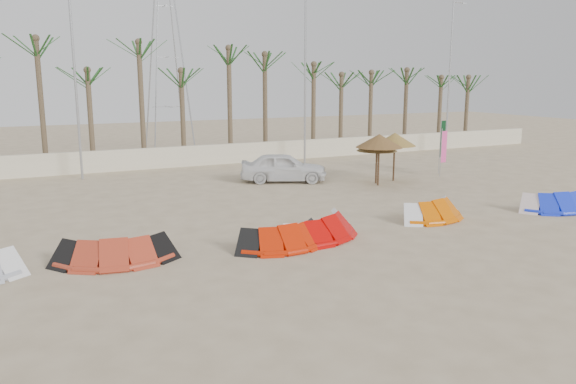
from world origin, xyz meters
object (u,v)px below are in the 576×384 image
car (284,167)px  kite_red_mid (281,234)px  parasol_right (395,139)px  parasol_mid (377,145)px  kite_blue (551,200)px  parasol_left (379,141)px  kite_orange (429,208)px  kite_red_left (113,247)px  kite_red_right (317,225)px

car → kite_red_mid: bearing=179.0°
parasol_right → car: (-5.56, 2.38, -1.49)m
parasol_mid → kite_blue: bearing=-68.9°
kite_red_mid → car: car is taller
parasol_left → car: size_ratio=0.58×
kite_orange → kite_blue: (5.68, -1.08, 0.00)m
parasol_left → kite_red_left: bearing=-155.1°
car → kite_red_right: bearing=-174.1°
kite_blue → parasol_right: bearing=102.5°
kite_red_right → parasol_right: parasol_right is taller
kite_red_left → parasol_mid: 16.52m
kite_red_right → car: size_ratio=0.87×
kite_red_right → parasol_left: 10.55m
kite_red_left → parasol_right: size_ratio=1.45×
car → parasol_left: bearing=-103.3°
kite_orange → parasol_mid: size_ratio=1.37×
kite_red_right → kite_red_mid: bearing=-164.5°
kite_orange → parasol_mid: parasol_mid is taller
kite_red_right → parasol_right: size_ratio=1.53×
kite_orange → car: size_ratio=0.72×
kite_orange → kite_blue: same height
kite_red_right → kite_orange: (5.33, 0.35, -0.00)m
kite_red_right → kite_blue: (11.00, -0.73, -0.00)m
parasol_left → kite_red_right: bearing=-136.6°
kite_red_left → car: bearing=43.2°
parasol_left → car: 5.33m
kite_blue → kite_orange: bearing=169.2°
kite_red_mid → kite_blue: (12.67, -0.27, -0.00)m
kite_orange → parasol_right: parasol_right is taller
kite_red_right → kite_orange: bearing=3.8°
parasol_right → kite_blue: bearing=-77.5°
kite_red_mid → kite_blue: same height
kite_red_mid → parasol_left: 12.08m
kite_red_mid → parasol_right: bearing=37.8°
kite_red_mid → kite_red_right: (1.66, 0.46, 0.00)m
kite_red_left → kite_red_right: same height
kite_red_mid → kite_red_right: same height
parasol_right → kite_orange: bearing=-116.6°
kite_red_mid → car: size_ratio=0.74×
parasol_right → car: parasol_right is taller
kite_red_left → kite_red_right: bearing=-3.2°
kite_red_left → parasol_left: (14.52, 6.73, 1.93)m
kite_blue → parasol_left: parasol_left is taller
kite_red_left → kite_red_right: (6.98, -0.39, -0.00)m
parasol_mid → parasol_right: 1.35m
kite_red_mid → kite_red_right: 1.72m
kite_orange → kite_blue: bearing=-10.8°
kite_red_right → kite_orange: size_ratio=1.20×
kite_red_left → parasol_mid: size_ratio=1.56×
kite_orange → parasol_left: (2.21, 6.77, 1.93)m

